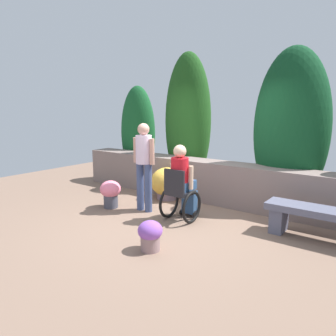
{
  "coord_description": "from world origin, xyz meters",
  "views": [
    {
      "loc": [
        3.09,
        -4.38,
        1.94
      ],
      "look_at": [
        -0.37,
        0.26,
        0.85
      ],
      "focal_mm": 34.3,
      "sensor_mm": 36.0,
      "label": 1
    }
  ],
  "objects_px": {
    "person_in_wheelchair": "(181,185)",
    "flower_pot_red_accent": "(150,234)",
    "stone_bench": "(319,219)",
    "flower_pot_purple_near": "(167,184)",
    "flower_pot_terracotta_by_wall": "(111,192)",
    "person_standing_companion": "(144,161)"
  },
  "relations": [
    {
      "from": "person_in_wheelchair",
      "to": "flower_pot_purple_near",
      "type": "bearing_deg",
      "value": 137.38
    },
    {
      "from": "person_standing_companion",
      "to": "flower_pot_terracotta_by_wall",
      "type": "relative_size",
      "value": 3.08
    },
    {
      "from": "flower_pot_purple_near",
      "to": "person_in_wheelchair",
      "type": "bearing_deg",
      "value": -42.25
    },
    {
      "from": "flower_pot_purple_near",
      "to": "flower_pot_terracotta_by_wall",
      "type": "xyz_separation_m",
      "value": [
        -0.52,
        -1.15,
        -0.03
      ]
    },
    {
      "from": "person_standing_companion",
      "to": "person_in_wheelchair",
      "type": "bearing_deg",
      "value": 7.25
    },
    {
      "from": "person_standing_companion",
      "to": "flower_pot_terracotta_by_wall",
      "type": "bearing_deg",
      "value": -151.75
    },
    {
      "from": "stone_bench",
      "to": "flower_pot_purple_near",
      "type": "bearing_deg",
      "value": 176.05
    },
    {
      "from": "person_in_wheelchair",
      "to": "flower_pot_terracotta_by_wall",
      "type": "bearing_deg",
      "value": -170.87
    },
    {
      "from": "stone_bench",
      "to": "flower_pot_purple_near",
      "type": "xyz_separation_m",
      "value": [
        -3.12,
        0.42,
        0.01
      ]
    },
    {
      "from": "stone_bench",
      "to": "flower_pot_terracotta_by_wall",
      "type": "height_order",
      "value": "flower_pot_terracotta_by_wall"
    },
    {
      "from": "flower_pot_purple_near",
      "to": "flower_pot_red_accent",
      "type": "bearing_deg",
      "value": -58.2
    },
    {
      "from": "person_standing_companion",
      "to": "flower_pot_purple_near",
      "type": "height_order",
      "value": "person_standing_companion"
    },
    {
      "from": "stone_bench",
      "to": "person_in_wheelchair",
      "type": "xyz_separation_m",
      "value": [
        -2.13,
        -0.48,
        0.29
      ]
    },
    {
      "from": "person_in_wheelchair",
      "to": "flower_pot_red_accent",
      "type": "bearing_deg",
      "value": -74.71
    },
    {
      "from": "stone_bench",
      "to": "person_standing_companion",
      "type": "distance_m",
      "value": 3.08
    },
    {
      "from": "flower_pot_purple_near",
      "to": "flower_pot_red_accent",
      "type": "relative_size",
      "value": 1.64
    },
    {
      "from": "flower_pot_purple_near",
      "to": "flower_pot_terracotta_by_wall",
      "type": "height_order",
      "value": "flower_pot_purple_near"
    },
    {
      "from": "stone_bench",
      "to": "flower_pot_red_accent",
      "type": "xyz_separation_m",
      "value": [
        -1.77,
        -1.76,
        -0.1
      ]
    },
    {
      "from": "person_in_wheelchair",
      "to": "person_standing_companion",
      "type": "xyz_separation_m",
      "value": [
        -0.85,
        -0.0,
        0.34
      ]
    },
    {
      "from": "stone_bench",
      "to": "person_standing_companion",
      "type": "height_order",
      "value": "person_standing_companion"
    },
    {
      "from": "person_in_wheelchair",
      "to": "flower_pot_purple_near",
      "type": "height_order",
      "value": "person_in_wheelchair"
    },
    {
      "from": "flower_pot_terracotta_by_wall",
      "to": "flower_pot_red_accent",
      "type": "relative_size",
      "value": 1.27
    }
  ]
}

